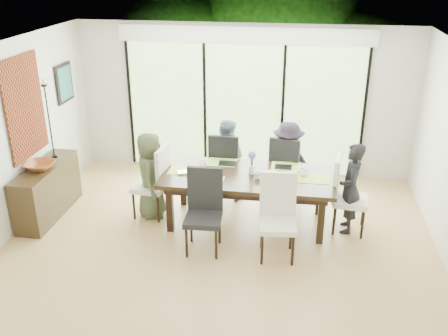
# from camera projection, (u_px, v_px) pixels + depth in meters

# --- Properties ---
(floor) EXTENTS (6.00, 5.00, 0.01)m
(floor) POSITION_uv_depth(u_px,v_px,m) (221.00, 239.00, 7.16)
(floor) COLOR olive
(floor) RESTS_ON ground
(ceiling) EXTENTS (6.00, 5.00, 0.01)m
(ceiling) POSITION_uv_depth(u_px,v_px,m) (221.00, 48.00, 6.09)
(ceiling) COLOR white
(ceiling) RESTS_ON wall_back
(wall_back) EXTENTS (6.00, 0.02, 2.70)m
(wall_back) POSITION_uv_depth(u_px,v_px,m) (244.00, 100.00, 8.90)
(wall_back) COLOR beige
(wall_back) RESTS_ON floor
(wall_front) EXTENTS (6.00, 0.02, 2.70)m
(wall_front) POSITION_uv_depth(u_px,v_px,m) (175.00, 255.00, 4.35)
(wall_front) COLOR silver
(wall_front) RESTS_ON floor
(wall_left) EXTENTS (0.02, 5.00, 2.70)m
(wall_left) POSITION_uv_depth(u_px,v_px,m) (12.00, 139.00, 7.06)
(wall_left) COLOR silver
(wall_left) RESTS_ON floor
(glass_doors) EXTENTS (4.20, 0.02, 2.30)m
(glass_doors) POSITION_uv_depth(u_px,v_px,m) (243.00, 109.00, 8.92)
(glass_doors) COLOR #598C3F
(glass_doors) RESTS_ON wall_back
(blinds_header) EXTENTS (4.40, 0.06, 0.28)m
(blinds_header) POSITION_uv_depth(u_px,v_px,m) (244.00, 35.00, 8.40)
(blinds_header) COLOR white
(blinds_header) RESTS_ON wall_back
(mullion_a) EXTENTS (0.05, 0.04, 2.30)m
(mullion_a) POSITION_uv_depth(u_px,v_px,m) (131.00, 104.00, 9.22)
(mullion_a) COLOR black
(mullion_a) RESTS_ON wall_back
(mullion_b) EXTENTS (0.05, 0.04, 2.30)m
(mullion_b) POSITION_uv_depth(u_px,v_px,m) (205.00, 108.00, 9.01)
(mullion_b) COLOR black
(mullion_b) RESTS_ON wall_back
(mullion_c) EXTENTS (0.05, 0.04, 2.30)m
(mullion_c) POSITION_uv_depth(u_px,v_px,m) (283.00, 111.00, 8.81)
(mullion_c) COLOR black
(mullion_c) RESTS_ON wall_back
(mullion_d) EXTENTS (0.05, 0.04, 2.30)m
(mullion_d) POSITION_uv_depth(u_px,v_px,m) (364.00, 115.00, 8.61)
(mullion_d) COLOR black
(mullion_d) RESTS_ON wall_back
(deck) EXTENTS (6.00, 1.80, 0.10)m
(deck) POSITION_uv_depth(u_px,v_px,m) (248.00, 155.00, 10.26)
(deck) COLOR brown
(deck) RESTS_ON ground
(rail_top) EXTENTS (6.00, 0.08, 0.06)m
(rail_top) POSITION_uv_depth(u_px,v_px,m) (253.00, 115.00, 10.75)
(rail_top) COLOR brown
(rail_top) RESTS_ON deck
(foliage_left) EXTENTS (3.20, 3.20, 3.20)m
(foliage_left) POSITION_uv_depth(u_px,v_px,m) (181.00, 62.00, 11.56)
(foliage_left) COLOR #14380F
(foliage_left) RESTS_ON ground
(foliage_mid) EXTENTS (4.00, 4.00, 4.00)m
(foliage_mid) POSITION_uv_depth(u_px,v_px,m) (278.00, 45.00, 11.65)
(foliage_mid) COLOR #14380F
(foliage_mid) RESTS_ON ground
(foliage_right) EXTENTS (2.80, 2.80, 2.80)m
(foliage_right) POSITION_uv_depth(u_px,v_px,m) (357.00, 78.00, 10.88)
(foliage_right) COLOR #14380F
(foliage_right) RESTS_ON ground
(foliage_far) EXTENTS (3.60, 3.60, 3.60)m
(foliage_far) POSITION_uv_depth(u_px,v_px,m) (239.00, 46.00, 12.50)
(foliage_far) COLOR #14380F
(foliage_far) RESTS_ON ground
(table_top) EXTENTS (2.52, 1.15, 0.06)m
(table_top) POSITION_uv_depth(u_px,v_px,m) (248.00, 177.00, 7.31)
(table_top) COLOR black
(table_top) RESTS_ON floor
(table_apron) EXTENTS (2.31, 0.94, 0.10)m
(table_apron) POSITION_uv_depth(u_px,v_px,m) (248.00, 183.00, 7.35)
(table_apron) COLOR black
(table_apron) RESTS_ON floor
(table_leg_fl) EXTENTS (0.09, 0.09, 0.72)m
(table_leg_fl) POSITION_uv_depth(u_px,v_px,m) (170.00, 209.00, 7.23)
(table_leg_fl) COLOR black
(table_leg_fl) RESTS_ON floor
(table_leg_fr) EXTENTS (0.09, 0.09, 0.72)m
(table_leg_fr) POSITION_uv_depth(u_px,v_px,m) (321.00, 220.00, 6.92)
(table_leg_fr) COLOR black
(table_leg_fr) RESTS_ON floor
(table_leg_bl) EXTENTS (0.09, 0.09, 0.72)m
(table_leg_bl) POSITION_uv_depth(u_px,v_px,m) (184.00, 184.00, 8.01)
(table_leg_bl) COLOR black
(table_leg_bl) RESTS_ON floor
(table_leg_br) EXTENTS (0.09, 0.09, 0.72)m
(table_leg_br) POSITION_uv_depth(u_px,v_px,m) (320.00, 193.00, 7.70)
(table_leg_br) COLOR black
(table_leg_br) RESTS_ON floor
(chair_left_end) EXTENTS (0.53, 0.53, 1.15)m
(chair_left_end) POSITION_uv_depth(u_px,v_px,m) (150.00, 181.00, 7.60)
(chair_left_end) COLOR beige
(chair_left_end) RESTS_ON floor
(chair_right_end) EXTENTS (0.53, 0.53, 1.15)m
(chair_right_end) POSITION_uv_depth(u_px,v_px,m) (351.00, 195.00, 7.17)
(chair_right_end) COLOR white
(chair_right_end) RESTS_ON floor
(chair_far_left) EXTENTS (0.50, 0.50, 1.15)m
(chair_far_left) POSITION_uv_depth(u_px,v_px,m) (226.00, 164.00, 8.22)
(chair_far_left) COLOR black
(chair_far_left) RESTS_ON floor
(chair_far_right) EXTENTS (0.58, 0.58, 1.15)m
(chair_far_right) POSITION_uv_depth(u_px,v_px,m) (287.00, 168.00, 8.07)
(chair_far_right) COLOR black
(chair_far_right) RESTS_ON floor
(chair_near_left) EXTENTS (0.51, 0.51, 1.15)m
(chair_near_left) POSITION_uv_depth(u_px,v_px,m) (203.00, 213.00, 6.66)
(chair_near_left) COLOR black
(chair_near_left) RESTS_ON floor
(chair_near_right) EXTENTS (0.53, 0.53, 1.15)m
(chair_near_right) POSITION_uv_depth(u_px,v_px,m) (278.00, 219.00, 6.52)
(chair_near_right) COLOR silver
(chair_near_right) RESTS_ON floor
(person_left_end) EXTENTS (0.49, 0.68, 1.35)m
(person_left_end) POSITION_uv_depth(u_px,v_px,m) (151.00, 175.00, 7.55)
(person_left_end) COLOR #3F4930
(person_left_end) RESTS_ON floor
(person_right_end) EXTENTS (0.42, 0.64, 1.35)m
(person_right_end) POSITION_uv_depth(u_px,v_px,m) (350.00, 188.00, 7.13)
(person_right_end) COLOR black
(person_right_end) RESTS_ON floor
(person_far_left) EXTENTS (0.70, 0.53, 1.35)m
(person_far_left) POSITION_uv_depth(u_px,v_px,m) (226.00, 159.00, 8.16)
(person_far_left) COLOR #6D879E
(person_far_left) RESTS_ON floor
(person_far_right) EXTENTS (0.64, 0.42, 1.35)m
(person_far_right) POSITION_uv_depth(u_px,v_px,m) (287.00, 162.00, 8.02)
(person_far_right) COLOR black
(person_far_right) RESTS_ON floor
(placemat_left) EXTENTS (0.46, 0.34, 0.01)m
(placemat_left) POSITION_uv_depth(u_px,v_px,m) (184.00, 171.00, 7.43)
(placemat_left) COLOR #91B440
(placemat_left) RESTS_ON table_top
(placemat_right) EXTENTS (0.46, 0.34, 0.01)m
(placemat_right) POSITION_uv_depth(u_px,v_px,m) (313.00, 179.00, 7.16)
(placemat_right) COLOR #9ABA42
(placemat_right) RESTS_ON table_top
(placemat_far_l) EXTENTS (0.46, 0.34, 0.01)m
(placemat_far_l) POSITION_uv_depth(u_px,v_px,m) (222.00, 162.00, 7.72)
(placemat_far_l) COLOR #9AC145
(placemat_far_l) RESTS_ON table_top
(placemat_far_r) EXTENTS (0.46, 0.34, 0.01)m
(placemat_far_r) POSITION_uv_depth(u_px,v_px,m) (287.00, 166.00, 7.58)
(placemat_far_r) COLOR #A7C546
(placemat_far_r) RESTS_ON table_top
(placemat_paper) EXTENTS (0.46, 0.34, 0.01)m
(placemat_paper) POSITION_uv_depth(u_px,v_px,m) (207.00, 181.00, 7.10)
(placemat_paper) COLOR white
(placemat_paper) RESTS_ON table_top
(tablet_far_l) EXTENTS (0.27, 0.19, 0.01)m
(tablet_far_l) POSITION_uv_depth(u_px,v_px,m) (228.00, 163.00, 7.66)
(tablet_far_l) COLOR black
(tablet_far_l) RESTS_ON table_top
(tablet_far_r) EXTENTS (0.25, 0.18, 0.01)m
(tablet_far_r) POSITION_uv_depth(u_px,v_px,m) (283.00, 167.00, 7.54)
(tablet_far_r) COLOR black
(tablet_far_r) RESTS_ON table_top
(papers) EXTENTS (0.31, 0.23, 0.00)m
(papers) POSITION_uv_depth(u_px,v_px,m) (296.00, 179.00, 7.15)
(papers) COLOR white
(papers) RESTS_ON table_top
(platter_base) EXTENTS (0.27, 0.27, 0.03)m
(platter_base) POSITION_uv_depth(u_px,v_px,m) (207.00, 180.00, 7.10)
(platter_base) COLOR white
(platter_base) RESTS_ON table_top
(platter_snacks) EXTENTS (0.21, 0.21, 0.01)m
(platter_snacks) POSITION_uv_depth(u_px,v_px,m) (207.00, 178.00, 7.09)
(platter_snacks) COLOR orange
(platter_snacks) RESTS_ON table_top
(vase) EXTENTS (0.08, 0.08, 0.13)m
(vase) POSITION_uv_depth(u_px,v_px,m) (252.00, 170.00, 7.31)
(vase) COLOR silver
(vase) RESTS_ON table_top
(hyacinth_stems) EXTENTS (0.04, 0.04, 0.17)m
(hyacinth_stems) POSITION_uv_depth(u_px,v_px,m) (252.00, 162.00, 7.26)
(hyacinth_stems) COLOR #337226
(hyacinth_stems) RESTS_ON table_top
(hyacinth_blooms) EXTENTS (0.12, 0.12, 0.12)m
(hyacinth_blooms) POSITION_uv_depth(u_px,v_px,m) (252.00, 155.00, 7.22)
(hyacinth_blooms) COLOR #5169CB
(hyacinth_blooms) RESTS_ON table_top
(laptop) EXTENTS (0.41, 0.34, 0.03)m
(laptop) POSITION_uv_depth(u_px,v_px,m) (190.00, 173.00, 7.32)
(laptop) COLOR silver
(laptop) RESTS_ON table_top
(cup_a) EXTENTS (0.14, 0.14, 0.10)m
(cup_a) POSITION_uv_depth(u_px,v_px,m) (203.00, 165.00, 7.51)
(cup_a) COLOR white
(cup_a) RESTS_ON table_top
(cup_b) EXTENTS (0.12, 0.12, 0.10)m
(cup_b) POSITION_uv_depth(u_px,v_px,m) (257.00, 175.00, 7.17)
(cup_b) COLOR white
(cup_b) RESTS_ON table_top
(cup_c) EXTENTS (0.18, 0.18, 0.10)m
(cup_c) POSITION_uv_depth(u_px,v_px,m) (303.00, 172.00, 7.25)
(cup_c) COLOR white
(cup_c) RESTS_ON table_top
(book) EXTENTS (0.21, 0.26, 0.02)m
(book) POSITION_uv_depth(u_px,v_px,m) (265.00, 174.00, 7.30)
(book) COLOR white
(book) RESTS_ON table_top
(sideboard) EXTENTS (0.41, 1.46, 0.82)m
(sideboard) POSITION_uv_depth(u_px,v_px,m) (48.00, 191.00, 7.67)
(sideboard) COLOR black
(sideboard) RESTS_ON floor
(bowl) EXTENTS (0.43, 0.43, 0.11)m
(bowl) POSITION_uv_depth(u_px,v_px,m) (40.00, 166.00, 7.39)
(bowl) COLOR brown
(bowl) RESTS_ON sideboard
(candlestick_base) EXTENTS (0.09, 0.09, 0.04)m
(candlestick_base) POSITION_uv_depth(u_px,v_px,m) (54.00, 157.00, 7.82)
(candlestick_base) COLOR black
(candlestick_base) RESTS_ON sideboard
(candlestick_shaft) EXTENTS (0.02, 0.02, 1.14)m
(candlestick_shaft) POSITION_uv_depth(u_px,v_px,m) (49.00, 122.00, 7.59)
(candlestick_shaft) COLOR black
(candlestick_shaft) RESTS_ON sideboard
(candlestick_pan) EXTENTS (0.09, 0.09, 0.03)m
(candlestick_pan) POSITION_uv_depth(u_px,v_px,m) (44.00, 85.00, 7.36)
(candlestick_pan) COLOR black
(candlestick_pan) RESTS_ON sideboard
(candle) EXTENTS (0.03, 0.03, 0.09)m
(candle) POSITION_uv_depth(u_px,v_px,m) (43.00, 82.00, 7.34)
(candle) COLOR silver
(candle) RESTS_ON sideboard
(tapestry) EXTENTS (0.02, 1.00, 1.50)m
(tapestry) POSITION_uv_depth(u_px,v_px,m) (25.00, 107.00, 7.27)
(tapestry) COLOR maroon
(tapestry) RESTS_ON wall_left
(art_frame) EXTENTS (0.03, 0.55, 0.65)m
(art_frame) POSITION_uv_depth(u_px,v_px,m) (64.00, 83.00, 8.43)
(art_frame) COLOR black
(art_frame) RESTS_ON wall_left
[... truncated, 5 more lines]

